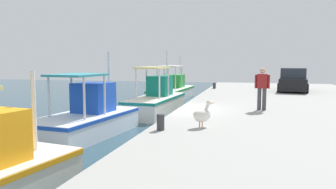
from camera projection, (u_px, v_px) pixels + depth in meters
name	position (u px, v px, depth m)	size (l,w,h in m)	color
quay_pier	(302.00, 123.00, 13.01)	(36.00, 10.00, 0.80)	#9E9E99
fishing_boat_second	(86.00, 118.00, 12.56)	(5.04, 2.72, 3.23)	white
fishing_boat_third	(156.00, 101.00, 17.61)	(5.45, 2.12, 3.46)	silver
fishing_boat_fourth	(172.00, 90.00, 24.87)	(6.33, 2.40, 3.20)	white
pelican	(202.00, 114.00, 10.12)	(0.87, 0.76, 0.82)	tan
fisherman_standing	(262.00, 87.00, 13.62)	(0.27, 0.60, 1.74)	#3F3F42
parked_car	(293.00, 81.00, 22.26)	(4.28, 2.26, 1.57)	black
mooring_bollard_second	(161.00, 122.00, 9.72)	(0.23, 0.23, 0.48)	#333338
mooring_bollard_third	(214.00, 86.00, 24.33)	(0.22, 0.22, 0.43)	#333338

